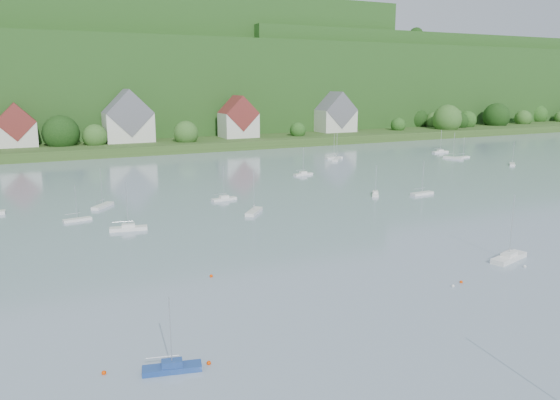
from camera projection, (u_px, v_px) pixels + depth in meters
name	position (u px, v px, depth m)	size (l,w,h in m)	color
far_shore_strip	(109.00, 143.00, 197.85)	(600.00, 60.00, 3.00)	#304D1D
forested_ridge	(83.00, 83.00, 253.73)	(620.00, 181.22, 69.89)	#1C3F14
village_building_1	(16.00, 129.00, 173.82)	(12.00, 9.36, 14.00)	silver
village_building_2	(128.00, 121.00, 187.58)	(16.00, 11.44, 18.00)	silver
village_building_3	(238.00, 120.00, 203.10)	(13.00, 10.40, 15.50)	silver
village_building_4	(336.00, 116.00, 225.82)	(15.00, 10.40, 16.50)	silver
near_sailboat_1	(172.00, 367.00, 44.76)	(5.00, 2.40, 6.50)	navy
near_sailboat_3	(509.00, 257.00, 72.69)	(6.85, 3.55, 8.90)	white
mooring_buoy_0	(209.00, 364.00, 45.96)	(0.39, 0.39, 0.39)	#ED3C00
mooring_buoy_1	(453.00, 287.00, 63.28)	(0.39, 0.39, 0.39)	silver
mooring_buoy_2	(461.00, 283.00, 64.58)	(0.38, 0.38, 0.38)	#ED3C00
mooring_buoy_3	(211.00, 277.00, 66.52)	(0.42, 0.42, 0.42)	#ED3C00
mooring_buoy_4	(525.00, 267.00, 69.99)	(0.39, 0.39, 0.39)	silver
mooring_buoy_5	(104.00, 374.00, 44.40)	(0.40, 0.40, 0.40)	#ED3C00
far_sailboat_cluster	(229.00, 183.00, 126.65)	(180.53, 70.00, 8.71)	white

